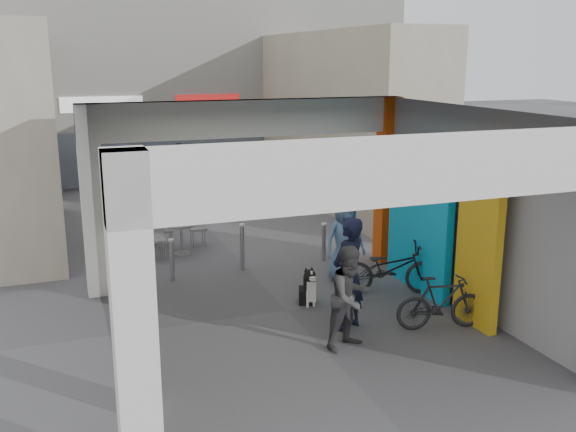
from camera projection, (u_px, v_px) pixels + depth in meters
name	position (u px, v px, depth m)	size (l,w,h in m)	color
ground	(287.00, 311.00, 11.15)	(90.00, 90.00, 0.00)	#4F4F54
arcade_canopy	(337.00, 188.00, 10.03)	(6.40, 6.45, 6.40)	silver
far_building	(153.00, 65.00, 22.94)	(18.00, 4.08, 8.00)	silver
plaza_bldg_left	(13.00, 131.00, 15.88)	(2.00, 9.00, 5.00)	#AFA891
plaza_bldg_right	(343.00, 119.00, 18.89)	(2.00, 9.00, 5.00)	#AFA891
bollard_left	(172.00, 260.00, 12.57)	(0.09, 0.09, 0.83)	#93969B
bollard_center	(242.00, 247.00, 13.18)	(0.09, 0.09, 0.96)	#93969B
bollard_right	(324.00, 242.00, 13.81)	(0.09, 0.09, 0.81)	#93969B
advert_board_near	(145.00, 373.00, 7.89)	(0.14, 0.55, 1.00)	white
advert_board_far	(114.00, 274.00, 11.50)	(0.11, 0.55, 1.00)	white
cafe_set	(175.00, 238.00, 14.51)	(1.38, 1.12, 0.84)	#9A9A9F
produce_stand	(128.00, 230.00, 15.08)	(1.30, 0.71, 0.86)	black
crate_stack	(227.00, 206.00, 17.72)	(0.52, 0.44, 0.56)	#195418
border_collie	(308.00, 289.00, 11.38)	(0.26, 0.51, 0.71)	black
man_with_dog	(348.00, 274.00, 10.23)	(0.68, 0.44, 1.86)	black
man_back_turned	(351.00, 297.00, 9.59)	(0.77, 0.60, 1.59)	#39383B
man_elderly	(345.00, 240.00, 12.45)	(0.81, 0.53, 1.66)	#50729B
man_crates	(181.00, 177.00, 18.20)	(1.14, 0.47, 1.95)	black
bicycle_front	(389.00, 268.00, 11.85)	(0.65, 1.85, 0.97)	black
bicycle_rear	(441.00, 303.00, 10.31)	(0.42, 1.49, 0.90)	black
white_van	(240.00, 165.00, 21.89)	(1.68, 4.17, 1.42)	silver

